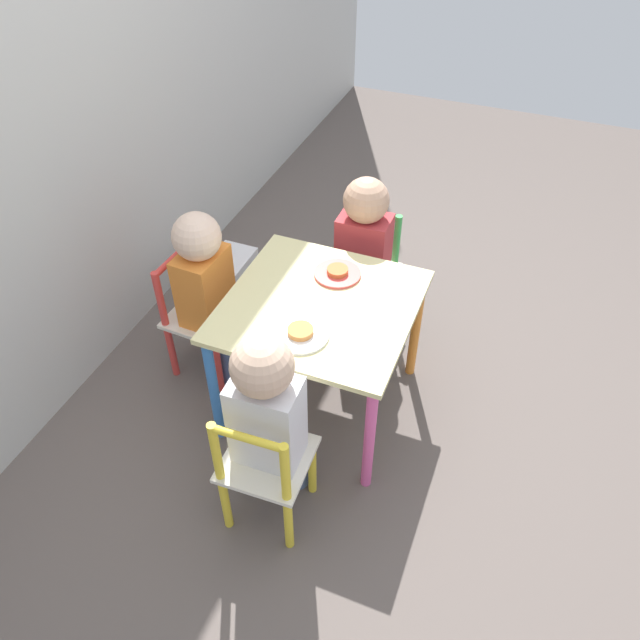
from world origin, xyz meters
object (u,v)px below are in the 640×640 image
object	(u,v)px
chair_red	(200,317)
child_left	(269,410)
chair_green	(364,275)
chair_yellow	(265,468)
storage_bin	(229,277)
kids_table	(320,319)
child_back	(208,282)
plate_left	(300,333)
child_right	(362,245)
plate_right	(337,273)

from	to	relation	value
chair_red	child_left	bearing A→B (deg)	-129.21
chair_green	chair_yellow	bearing A→B (deg)	-89.06
chair_red	storage_bin	size ratio (longest dim) A/B	1.77
kids_table	child_back	bearing A→B (deg)	87.27
chair_green	plate_left	bearing A→B (deg)	-90.12
plate_left	chair_red	bearing A→B (deg)	69.42
chair_yellow	chair_green	size ratio (longest dim) A/B	1.00
chair_green	storage_bin	bearing A→B (deg)	-175.75
chair_red	child_right	size ratio (longest dim) A/B	0.71
plate_right	storage_bin	world-z (taller)	plate_right
kids_table	chair_red	world-z (taller)	chair_red
chair_green	plate_left	distance (m)	0.72
chair_red	child_right	bearing A→B (deg)	-47.20
chair_red	kids_table	bearing A→B (deg)	-90.00
chair_red	child_back	distance (m)	0.20
plate_left	chair_green	bearing A→B (deg)	0.35
chair_green	child_right	xyz separation A→B (m)	(-0.06, -0.00, 0.19)
child_left	child_right	size ratio (longest dim) A/B	1.03
kids_table	storage_bin	xyz separation A→B (m)	(0.46, 0.63, -0.34)
chair_yellow	plate_right	bearing A→B (deg)	-90.58
chair_green	child_left	bearing A→B (deg)	-89.12
kids_table	chair_yellow	distance (m)	0.54
child_right	child_back	distance (m)	0.62
plate_right	child_back	bearing A→B (deg)	107.96
child_left	storage_bin	bearing A→B (deg)	-56.70
chair_red	plate_right	xyz separation A→B (m)	(0.14, -0.51, 0.26)
plate_left	storage_bin	xyz separation A→B (m)	(0.62, 0.63, -0.42)
chair_green	plate_right	bearing A→B (deg)	-89.77
child_left	child_right	world-z (taller)	child_left
chair_yellow	child_left	world-z (taller)	child_left
child_left	kids_table	bearing A→B (deg)	-90.00
chair_red	chair_yellow	bearing A→B (deg)	-132.46
chair_red	storage_bin	xyz separation A→B (m)	(0.43, 0.12, -0.16)
child_back	chair_red	bearing A→B (deg)	90.00
chair_yellow	child_right	size ratio (longest dim) A/B	0.71
kids_table	chair_red	bearing A→B (deg)	87.27
chair_red	plate_left	size ratio (longest dim) A/B	2.80
chair_yellow	chair_red	bearing A→B (deg)	-47.54
kids_table	chair_yellow	world-z (taller)	chair_yellow
plate_right	chair_yellow	bearing A→B (deg)	-178.23
chair_yellow	chair_red	distance (m)	0.75
child_right	plate_left	world-z (taller)	child_right
child_left	storage_bin	distance (m)	1.17
kids_table	chair_green	distance (m)	0.54
plate_left	child_back	bearing A→B (deg)	67.24
child_right	storage_bin	world-z (taller)	child_right
child_right	plate_right	xyz separation A→B (m)	(-0.28, -0.00, 0.07)
child_left	storage_bin	world-z (taller)	child_left
child_back	plate_right	distance (m)	0.48
chair_yellow	child_left	size ratio (longest dim) A/B	0.69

